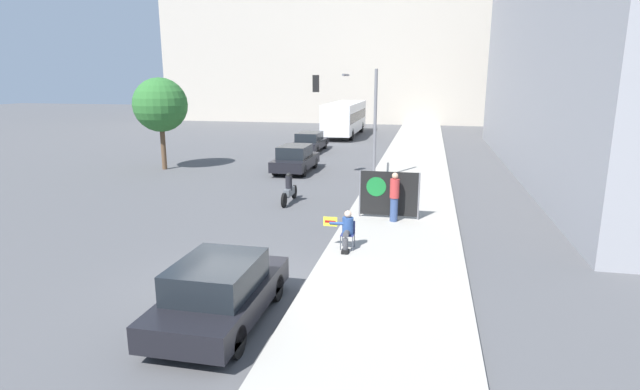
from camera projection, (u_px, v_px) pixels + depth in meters
The scene contains 13 objects.
ground_plane at pixel (238, 292), 12.51m from camera, with size 160.00×160.00×0.00m, color #4F4F51.
sidewalk_curb at pixel (410, 179), 26.01m from camera, with size 4.12×90.00×0.13m, color #A8A399.
building_backdrop_far at pixel (380, 19), 60.46m from camera, with size 52.00×12.00×24.44m.
seated_protester at pixel (347, 229), 15.12m from camera, with size 0.95×0.77×1.20m.
jogger_on_sidewalk at pixel (394, 197), 18.02m from camera, with size 0.34×0.34×1.80m.
protest_banner at pixel (389, 194), 18.43m from camera, with size 2.23×0.06×1.76m.
traffic_light_pole at pixel (352, 105), 25.10m from camera, with size 3.25×3.02×5.54m.
parked_car_curbside at pixel (220, 291), 10.80m from camera, with size 1.88×4.16×1.46m.
car_on_road_nearest at pixel (295, 159), 28.33m from camera, with size 1.84×4.39×1.53m.
car_on_road_midblock at pixel (310, 142), 36.35m from camera, with size 1.84×4.69×1.39m.
city_bus_on_road at pixel (345, 117), 45.65m from camera, with size 2.53×10.37×3.03m.
motorcycle_on_road at pixel (289, 190), 21.33m from camera, with size 0.28×2.21×1.31m.
street_tree_near_curb at pixel (160, 105), 28.45m from camera, with size 3.07×3.07×5.27m.
Camera 1 is at (4.48, -10.91, 5.25)m, focal length 28.00 mm.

